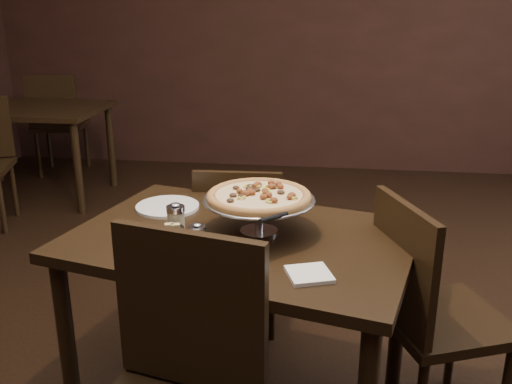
# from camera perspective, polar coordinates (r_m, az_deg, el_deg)

# --- Properties ---
(room) EXTENTS (6.04, 7.04, 2.84)m
(room) POSITION_cam_1_polar(r_m,az_deg,el_deg) (2.04, 2.27, 13.37)
(room) COLOR black
(room) RESTS_ON ground
(dining_table) EXTENTS (1.39, 1.09, 0.77)m
(dining_table) POSITION_cam_1_polar(r_m,az_deg,el_deg) (2.14, -1.51, -6.84)
(dining_table) COLOR black
(dining_table) RESTS_ON ground
(background_table) EXTENTS (1.22, 0.81, 0.76)m
(background_table) POSITION_cam_1_polar(r_m,az_deg,el_deg) (5.05, -21.82, 6.79)
(background_table) COLOR black
(background_table) RESTS_ON ground
(pizza_stand) EXTENTS (0.41, 0.41, 0.17)m
(pizza_stand) POSITION_cam_1_polar(r_m,az_deg,el_deg) (2.08, 0.30, -0.48)
(pizza_stand) COLOR silver
(pizza_stand) RESTS_ON dining_table
(parmesan_shaker) EXTENTS (0.07, 0.07, 0.12)m
(parmesan_shaker) POSITION_cam_1_polar(r_m,az_deg,el_deg) (2.12, -8.01, -2.68)
(parmesan_shaker) COLOR beige
(parmesan_shaker) RESTS_ON dining_table
(pepper_flake_shaker) EXTENTS (0.06, 0.06, 0.10)m
(pepper_flake_shaker) POSITION_cam_1_polar(r_m,az_deg,el_deg) (1.97, -5.87, -4.58)
(pepper_flake_shaker) COLOR maroon
(pepper_flake_shaker) RESTS_ON dining_table
(packet_caddy) EXTENTS (0.08, 0.08, 0.06)m
(packet_caddy) POSITION_cam_1_polar(r_m,az_deg,el_deg) (2.07, -8.30, -4.09)
(packet_caddy) COLOR black
(packet_caddy) RESTS_ON dining_table
(napkin_stack) EXTENTS (0.17, 0.17, 0.01)m
(napkin_stack) POSITION_cam_1_polar(r_m,az_deg,el_deg) (1.81, 5.35, -8.20)
(napkin_stack) COLOR white
(napkin_stack) RESTS_ON dining_table
(plate_left) EXTENTS (0.26, 0.26, 0.01)m
(plate_left) POSITION_cam_1_polar(r_m,az_deg,el_deg) (2.39, -8.84, -1.46)
(plate_left) COLOR white
(plate_left) RESTS_ON dining_table
(plate_near) EXTENTS (0.21, 0.21, 0.01)m
(plate_near) POSITION_cam_1_polar(r_m,az_deg,el_deg) (1.87, -7.11, -7.35)
(plate_near) COLOR white
(plate_near) RESTS_ON dining_table
(serving_spatula) EXTENTS (0.16, 0.16, 0.02)m
(serving_spatula) POSITION_cam_1_polar(r_m,az_deg,el_deg) (1.89, 1.77, -2.63)
(serving_spatula) COLOR silver
(serving_spatula) RESTS_ON pizza_stand
(chair_far) EXTENTS (0.42, 0.42, 0.86)m
(chair_far) POSITION_cam_1_polar(r_m,az_deg,el_deg) (2.78, -1.56, -5.05)
(chair_far) COLOR black
(chair_far) RESTS_ON ground
(chair_side) EXTENTS (0.56, 0.56, 0.93)m
(chair_side) POSITION_cam_1_polar(r_m,az_deg,el_deg) (2.25, 16.81, -11.03)
(chair_side) COLOR black
(chair_side) RESTS_ON ground
(bg_chair_far) EXTENTS (0.52, 0.52, 0.96)m
(bg_chair_far) POSITION_cam_1_polar(r_m,az_deg,el_deg) (5.64, -19.22, 6.78)
(bg_chair_far) COLOR black
(bg_chair_far) RESTS_ON ground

